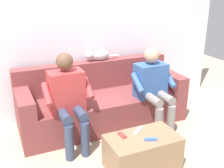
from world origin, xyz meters
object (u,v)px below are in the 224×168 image
at_px(coffee_table, 142,152).
at_px(person_right_seated, 68,97).
at_px(couch, 101,102).
at_px(remote_white, 138,130).
at_px(remote_red, 122,135).
at_px(cat_on_backrest, 97,55).
at_px(remote_blue, 151,139).
at_px(person_left_seated, 153,85).

height_order(coffee_table, person_right_seated, person_right_seated).
relative_size(couch, remote_white, 15.20).
bearing_deg(remote_red, cat_on_backrest, -16.12).
xyz_separation_m(coffee_table, remote_blue, (-0.04, 0.08, 0.19)).
distance_m(couch, remote_white, 1.00).
xyz_separation_m(coffee_table, cat_on_backrest, (-0.05, -1.38, 0.70)).
height_order(person_right_seated, remote_white, person_right_seated).
bearing_deg(remote_white, person_left_seated, -166.47).
bearing_deg(person_left_seated, couch, -35.87).
bearing_deg(cat_on_backrest, coffee_table, 87.83).
xyz_separation_m(couch, coffee_table, (0.00, 1.12, -0.11)).
distance_m(coffee_table, remote_white, 0.22).
bearing_deg(remote_blue, coffee_table, 135.96).
xyz_separation_m(remote_white, remote_blue, (-0.03, 0.20, -0.00)).
distance_m(person_left_seated, cat_on_backrest, 0.88).
height_order(remote_white, remote_red, remote_white).
bearing_deg(remote_white, coffee_table, 49.45).
height_order(coffee_table, remote_white, remote_white).
height_order(remote_white, remote_blue, remote_white).
bearing_deg(person_left_seated, person_right_seated, -0.46).
height_order(couch, remote_blue, couch).
bearing_deg(remote_blue, remote_white, 117.68).
bearing_deg(remote_blue, person_left_seated, 76.92).
distance_m(person_right_seated, cat_on_backrest, 0.93).
distance_m(person_left_seated, person_right_seated, 1.12).
bearing_deg(cat_on_backrest, person_left_seated, 127.28).
bearing_deg(couch, coffee_table, 90.00).
bearing_deg(remote_white, cat_on_backrest, -125.95).
xyz_separation_m(person_left_seated, remote_red, (0.74, 0.61, -0.23)).
relative_size(couch, person_left_seated, 2.07).
xyz_separation_m(person_left_seated, remote_blue, (0.52, 0.80, -0.23)).
bearing_deg(cat_on_backrest, remote_red, 79.51).
relative_size(person_right_seated, remote_red, 9.71).
bearing_deg(person_right_seated, remote_white, 133.21).
bearing_deg(remote_white, remote_red, -30.23).
bearing_deg(remote_red, remote_blue, -135.02).
distance_m(person_left_seated, remote_white, 0.84).
bearing_deg(remote_red, couch, -15.91).
relative_size(person_left_seated, remote_blue, 8.62).
xyz_separation_m(coffee_table, person_left_seated, (-0.56, -0.71, 0.41)).
height_order(coffee_table, remote_blue, remote_blue).
bearing_deg(coffee_table, person_left_seated, -127.97).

